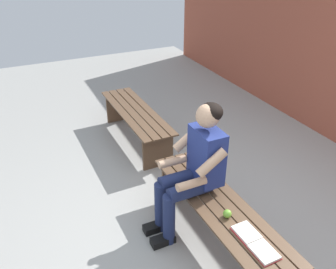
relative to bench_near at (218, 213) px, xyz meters
The scene contains 6 objects.
ground_plane 1.46m from the bench_near, 44.95° to the left, with size 10.00×7.00×0.04m, color #9E9E99.
bench_near is the anchor object (origin of this frame).
bench_far 2.00m from the bench_near, ahead, with size 1.60×0.46×0.45m.
person_seated 0.46m from the bench_near, 19.57° to the left, with size 0.50×0.69×1.25m.
apple 0.22m from the bench_near, 168.95° to the left, with size 0.07×0.07×0.07m, color #72B738.
book_open 0.50m from the bench_near, behind, with size 0.41×0.17×0.02m.
Camera 1 is at (-1.89, 1.37, 2.42)m, focal length 37.64 mm.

